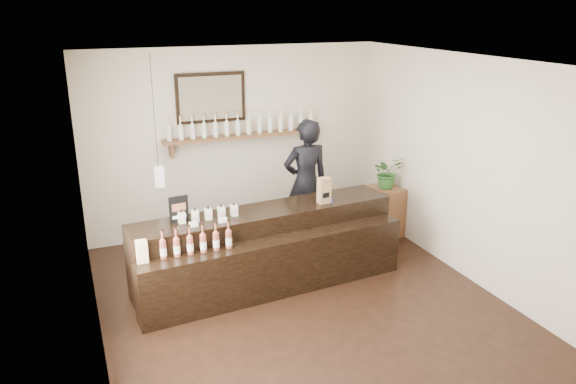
% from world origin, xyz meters
% --- Properties ---
extents(ground, '(5.00, 5.00, 0.00)m').
position_xyz_m(ground, '(0.00, 0.00, 0.00)').
color(ground, black).
rests_on(ground, ground).
extents(room_shell, '(5.00, 5.00, 5.00)m').
position_xyz_m(room_shell, '(0.00, 0.00, 1.70)').
color(room_shell, beige).
rests_on(room_shell, ground).
extents(back_wall_decor, '(2.66, 0.96, 1.69)m').
position_xyz_m(back_wall_decor, '(-0.14, 2.37, 1.75)').
color(back_wall_decor, brown).
rests_on(back_wall_decor, ground).
extents(counter, '(3.41, 1.18, 1.10)m').
position_xyz_m(counter, '(-0.19, 0.58, 0.44)').
color(counter, black).
rests_on(counter, ground).
extents(promo_sign, '(0.23, 0.04, 0.32)m').
position_xyz_m(promo_sign, '(-1.24, 0.69, 1.10)').
color(promo_sign, black).
rests_on(promo_sign, counter).
extents(paper_bag, '(0.16, 0.13, 0.33)m').
position_xyz_m(paper_bag, '(0.62, 0.66, 1.11)').
color(paper_bag, '#9B724B').
rests_on(paper_bag, counter).
extents(tape_dispenser, '(0.13, 0.05, 0.11)m').
position_xyz_m(tape_dispenser, '(0.65, 0.64, 0.98)').
color(tape_dispenser, blue).
rests_on(tape_dispenser, counter).
extents(side_cabinet, '(0.49, 0.59, 0.75)m').
position_xyz_m(side_cabinet, '(2.00, 1.38, 0.38)').
color(side_cabinet, brown).
rests_on(side_cabinet, ground).
extents(potted_plant, '(0.46, 0.41, 0.48)m').
position_xyz_m(potted_plant, '(2.00, 1.38, 0.99)').
color(potted_plant, '#2C6026').
rests_on(potted_plant, side_cabinet).
extents(shopkeeper, '(0.77, 0.50, 2.10)m').
position_xyz_m(shopkeeper, '(0.76, 1.55, 1.05)').
color(shopkeeper, black).
rests_on(shopkeeper, ground).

